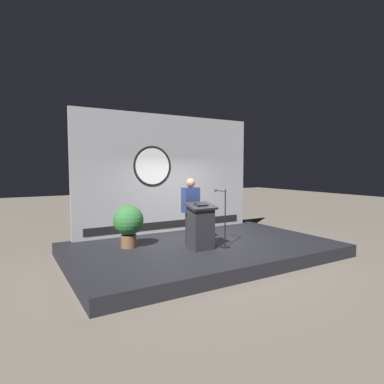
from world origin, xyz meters
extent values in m
plane|color=#6B6056|center=(0.00, 0.00, 0.00)|extent=(40.00, 40.00, 0.00)
cube|color=black|center=(0.00, 0.00, 0.15)|extent=(6.40, 4.00, 0.30)
cube|color=#9E9EA3|center=(0.00, 1.85, 2.00)|extent=(5.52, 0.10, 3.40)
cylinder|color=black|center=(-0.53, 1.80, 2.22)|extent=(1.14, 0.02, 1.14)
cylinder|color=white|center=(-0.53, 1.79, 2.22)|extent=(1.02, 0.02, 1.02)
cube|color=black|center=(0.00, 1.79, 0.52)|extent=(4.97, 0.02, 0.20)
cube|color=#26262B|center=(-0.30, -0.40, 0.79)|extent=(0.52, 0.40, 0.98)
cube|color=#26262B|center=(-0.30, -0.40, 1.31)|extent=(0.64, 0.50, 0.15)
cube|color=black|center=(-0.30, -0.42, 1.35)|extent=(0.28, 0.20, 0.07)
cylinder|color=black|center=(-0.29, 0.08, 0.70)|extent=(0.26, 0.26, 0.80)
cube|color=navy|center=(-0.29, 0.08, 1.40)|extent=(0.40, 0.24, 0.61)
sphere|color=#997051|center=(-0.29, 0.08, 1.82)|extent=(0.22, 0.22, 0.22)
cylinder|color=black|center=(0.28, -0.55, 0.31)|extent=(0.24, 0.24, 0.02)
cylinder|color=black|center=(0.28, -0.55, 0.99)|extent=(0.03, 0.03, 1.38)
cylinder|color=black|center=(0.28, -0.35, 1.63)|extent=(0.02, 0.40, 0.02)
sphere|color=#262626|center=(0.28, -0.15, 1.63)|extent=(0.07, 0.07, 0.07)
cylinder|color=brown|center=(-1.69, 0.59, 0.45)|extent=(0.36, 0.36, 0.30)
sphere|color=#2D6B33|center=(-1.69, 0.59, 0.95)|extent=(0.72, 0.72, 0.72)
camera|label=1|loc=(-4.21, -6.64, 2.19)|focal=30.17mm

